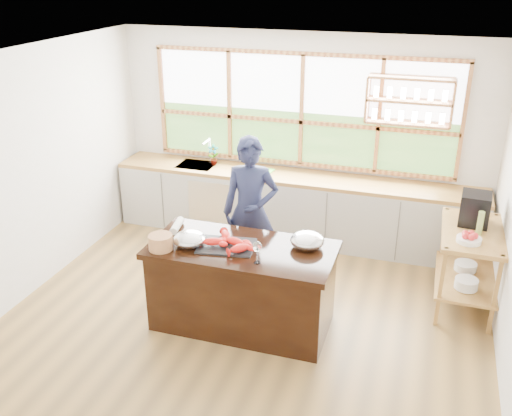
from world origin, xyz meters
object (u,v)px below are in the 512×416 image
at_px(island, 242,286).
at_px(wicker_basket, 161,242).
at_px(cook, 251,212).
at_px(espresso_machine, 475,209).

height_order(island, wicker_basket, wicker_basket).
xyz_separation_m(cook, wicker_basket, (-0.53, -1.19, 0.10)).
relative_size(island, cook, 1.06).
bearing_deg(island, cook, 102.88).
bearing_deg(island, espresso_machine, 30.28).
distance_m(island, cook, 1.02).
bearing_deg(wicker_basket, espresso_machine, 27.99).
xyz_separation_m(cook, espresso_machine, (2.40, 0.37, 0.20)).
bearing_deg(cook, espresso_machine, -1.06).
bearing_deg(cook, island, -86.99).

